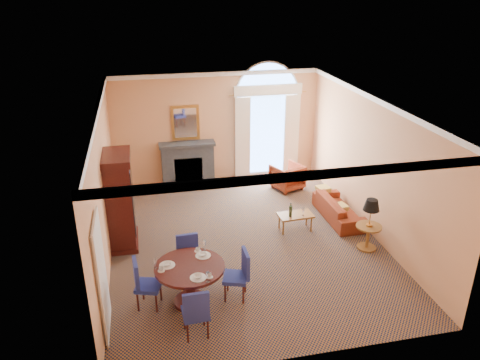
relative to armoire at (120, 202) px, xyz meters
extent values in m
plane|color=#121F3A|center=(2.72, -0.46, -1.04)|extent=(7.50, 7.50, 0.00)
cube|color=#E4A16D|center=(2.72, 3.29, 0.56)|extent=(6.00, 0.04, 3.20)
cube|color=#E4A16D|center=(-0.28, -0.46, 0.56)|extent=(0.04, 7.50, 3.20)
cube|color=#E4A16D|center=(5.72, -0.46, 0.56)|extent=(0.04, 7.50, 3.20)
cube|color=white|center=(2.72, -0.46, 2.16)|extent=(6.00, 7.50, 0.04)
cube|color=white|center=(2.72, -0.46, 2.10)|extent=(6.00, 7.50, 0.12)
cube|color=white|center=(-0.24, -2.86, -0.01)|extent=(0.08, 0.90, 2.06)
cube|color=#3F434A|center=(1.82, 3.09, -0.44)|extent=(1.50, 0.40, 1.20)
cube|color=#3F434A|center=(1.82, 3.06, 0.20)|extent=(1.60, 0.46, 0.08)
cube|color=gold|center=(1.82, 3.26, 0.76)|extent=(0.80, 0.04, 1.00)
cube|color=white|center=(1.82, 3.24, 0.76)|extent=(0.64, 0.02, 0.84)
cube|color=white|center=(4.22, 3.27, 0.21)|extent=(1.90, 0.04, 2.50)
cube|color=#97C0FD|center=(4.22, 3.26, 0.21)|extent=(1.70, 0.02, 2.30)
cylinder|color=white|center=(4.22, 3.27, 1.46)|extent=(1.90, 0.04, 1.90)
cube|color=white|center=(3.47, 3.15, 0.21)|extent=(0.45, 0.06, 2.45)
cube|color=white|center=(4.97, 3.15, 0.21)|extent=(0.45, 0.06, 2.45)
cube|color=white|center=(4.22, 3.15, 1.61)|extent=(2.00, 0.08, 0.30)
cube|color=black|center=(0.00, 0.00, -0.04)|extent=(0.55, 1.00, 2.00)
cube|color=black|center=(0.00, 0.00, 1.04)|extent=(0.62, 1.10, 0.16)
cube|color=black|center=(0.00, 0.00, -0.99)|extent=(0.62, 1.10, 0.10)
cylinder|color=black|center=(1.24, -2.48, -0.26)|extent=(1.28, 1.28, 0.05)
cylinder|color=black|center=(1.24, -2.48, -0.67)|extent=(0.17, 0.17, 0.75)
cylinder|color=black|center=(1.24, -2.48, -1.01)|extent=(0.64, 0.64, 0.06)
cylinder|color=silver|center=(1.53, -2.19, -0.23)|extent=(0.29, 0.29, 0.01)
imported|color=silver|center=(1.53, -2.19, -0.20)|extent=(0.15, 0.15, 0.04)
imported|color=silver|center=(1.45, -2.02, -0.19)|extent=(0.09, 0.09, 0.07)
cylinder|color=silver|center=(0.85, -2.38, -0.23)|extent=(0.29, 0.29, 0.01)
imported|color=silver|center=(0.85, -2.38, -0.20)|extent=(0.15, 0.15, 0.04)
imported|color=silver|center=(0.74, -2.53, -0.19)|extent=(0.09, 0.09, 0.07)
cylinder|color=silver|center=(1.35, -2.87, -0.23)|extent=(0.29, 0.29, 0.01)
imported|color=silver|center=(1.35, -2.87, -0.20)|extent=(0.15, 0.15, 0.04)
imported|color=silver|center=(1.54, -2.90, -0.19)|extent=(0.09, 0.09, 0.07)
cube|color=navy|center=(1.28, -1.83, -0.61)|extent=(0.46, 0.46, 0.08)
cube|color=navy|center=(1.29, -1.63, -0.32)|extent=(0.44, 0.09, 0.52)
cylinder|color=black|center=(1.46, -1.67, -0.84)|extent=(0.03, 0.03, 0.40)
cylinder|color=black|center=(1.12, -1.65, -0.84)|extent=(0.03, 0.03, 0.40)
cylinder|color=black|center=(1.44, -2.01, -0.84)|extent=(0.03, 0.03, 0.40)
cylinder|color=black|center=(1.10, -1.99, -0.84)|extent=(0.03, 0.03, 0.40)
cube|color=navy|center=(1.23, -3.33, -0.61)|extent=(0.46, 0.46, 0.08)
cube|color=navy|center=(1.23, -3.53, -0.32)|extent=(0.44, 0.07, 0.52)
cylinder|color=black|center=(1.07, -3.51, -0.84)|extent=(0.03, 0.03, 0.40)
cylinder|color=black|center=(1.41, -3.49, -0.84)|extent=(0.03, 0.03, 0.40)
cylinder|color=black|center=(1.05, -3.17, -0.84)|extent=(0.03, 0.03, 0.40)
cylinder|color=black|center=(1.39, -3.15, -0.84)|extent=(0.03, 0.03, 0.40)
cube|color=navy|center=(2.09, -2.49, -0.61)|extent=(0.55, 0.55, 0.08)
cube|color=navy|center=(2.28, -2.49, -0.32)|extent=(0.07, 0.44, 0.52)
cylinder|color=black|center=(2.19, -2.70, -0.84)|extent=(0.03, 0.03, 0.40)
cylinder|color=black|center=(2.30, -2.38, -0.84)|extent=(0.03, 0.03, 0.40)
cylinder|color=black|center=(1.87, -2.59, -0.84)|extent=(0.03, 0.03, 0.40)
cylinder|color=black|center=(1.98, -2.27, -0.84)|extent=(0.03, 0.03, 0.40)
cube|color=navy|center=(0.49, -2.40, -0.61)|extent=(0.54, 0.54, 0.08)
cube|color=navy|center=(0.29, -2.38, -0.32)|extent=(0.11, 0.44, 0.52)
cylinder|color=black|center=(0.38, -2.19, -0.84)|extent=(0.03, 0.03, 0.40)
cylinder|color=black|center=(0.28, -2.52, -0.84)|extent=(0.03, 0.03, 0.40)
cylinder|color=black|center=(0.70, -2.29, -0.84)|extent=(0.03, 0.03, 0.40)
cylinder|color=black|center=(0.60, -2.62, -0.84)|extent=(0.03, 0.03, 0.40)
imported|color=maroon|center=(5.27, 0.08, -0.77)|extent=(0.75, 1.84, 0.53)
imported|color=maroon|center=(4.54, 2.11, -0.68)|extent=(1.02, 1.03, 0.73)
cube|color=brown|center=(4.01, -0.25, -0.65)|extent=(0.84, 0.50, 0.05)
cylinder|color=brown|center=(3.66, -0.42, -0.86)|extent=(0.04, 0.04, 0.36)
cylinder|color=brown|center=(4.36, -0.42, -0.86)|extent=(0.04, 0.04, 0.36)
cylinder|color=brown|center=(3.66, -0.09, -0.86)|extent=(0.04, 0.04, 0.36)
cylinder|color=brown|center=(4.36, -0.09, -0.86)|extent=(0.04, 0.04, 0.36)
cylinder|color=brown|center=(5.32, -1.39, -0.49)|extent=(0.57, 0.57, 0.04)
cylinder|color=brown|center=(5.32, -1.39, -0.78)|extent=(0.08, 0.08, 0.53)
cylinder|color=brown|center=(5.32, -1.39, -1.02)|extent=(0.42, 0.42, 0.04)
camera|label=1|loc=(0.64, -9.63, 4.53)|focal=35.00mm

